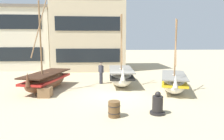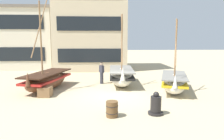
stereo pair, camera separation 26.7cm
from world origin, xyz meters
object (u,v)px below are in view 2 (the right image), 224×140
(fishing_boat_far_right, at_px, (174,82))
(capstan_winch, at_px, (156,105))
(cargo_crate, at_px, (45,92))
(harbor_building_main, at_px, (91,26))
(harbor_building_annex, at_px, (23,39))
(wooden_barrel, at_px, (112,109))
(fisherman_by_hull, at_px, (102,73))
(fishing_boat_near_left, at_px, (121,76))
(fishing_boat_centre_large, at_px, (47,80))

(fishing_boat_far_right, relative_size, capstan_winch, 4.52)
(fishing_boat_far_right, xyz_separation_m, cargo_crate, (-8.09, -0.86, -0.32))
(harbor_building_main, bearing_deg, fishing_boat_far_right, -62.44)
(harbor_building_annex, bearing_deg, capstan_winch, -54.43)
(wooden_barrel, bearing_deg, capstan_winch, 6.02)
(harbor_building_main, bearing_deg, capstan_winch, -76.80)
(harbor_building_main, bearing_deg, fisherman_by_hull, -82.14)
(wooden_barrel, bearing_deg, cargo_crate, 137.64)
(fisherman_by_hull, distance_m, harbor_building_main, 9.69)
(fishing_boat_near_left, xyz_separation_m, harbor_building_annex, (-10.92, 10.31, 2.86))
(fishing_boat_far_right, bearing_deg, harbor_building_annex, 138.60)
(fishing_boat_centre_large, height_order, capstan_winch, fishing_boat_centre_large)
(fishing_boat_centre_large, height_order, harbor_building_main, harbor_building_main)
(capstan_winch, bearing_deg, cargo_crate, 150.65)
(fishing_boat_far_right, bearing_deg, capstan_winch, -119.18)
(fishing_boat_near_left, bearing_deg, wooden_barrel, -99.05)
(fisherman_by_hull, relative_size, capstan_winch, 1.61)
(fishing_boat_centre_large, bearing_deg, capstan_winch, -39.99)
(fishing_boat_centre_large, height_order, cargo_crate, fishing_boat_centre_large)
(fishing_boat_far_right, xyz_separation_m, wooden_barrel, (-4.29, -4.32, -0.27))
(wooden_barrel, bearing_deg, fishing_boat_centre_large, 127.76)
(fishing_boat_centre_large, xyz_separation_m, capstan_winch, (6.15, -5.16, -0.23))
(wooden_barrel, bearing_deg, harbor_building_main, 95.95)
(capstan_winch, bearing_deg, fishing_boat_near_left, 98.61)
(fishing_boat_near_left, distance_m, wooden_barrel, 6.60)
(wooden_barrel, distance_m, harbor_building_annex, 19.77)
(cargo_crate, bearing_deg, wooden_barrel, -42.36)
(fishing_boat_centre_large, bearing_deg, harbor_building_annex, 116.57)
(wooden_barrel, xyz_separation_m, harbor_building_annex, (-9.88, 16.82, 3.19))
(fishing_boat_far_right, bearing_deg, harbor_building_main, 117.56)
(harbor_building_main, height_order, harbor_building_annex, harbor_building_main)
(fishing_boat_near_left, bearing_deg, fisherman_by_hull, 161.64)
(wooden_barrel, relative_size, harbor_building_main, 0.07)
(fishing_boat_far_right, distance_m, fisherman_by_hull, 5.43)
(fishing_boat_near_left, height_order, capstan_winch, fishing_boat_near_left)
(fishing_boat_far_right, xyz_separation_m, fisherman_by_hull, (-4.72, 2.68, 0.21))
(fisherman_by_hull, bearing_deg, wooden_barrel, -86.43)
(harbor_building_annex, bearing_deg, fishing_boat_far_right, -41.40)
(fishing_boat_near_left, xyz_separation_m, fishing_boat_centre_large, (-5.20, -1.14, -0.03))
(fishing_boat_near_left, relative_size, fisherman_by_hull, 3.09)
(fishing_boat_far_right, relative_size, cargo_crate, 6.65)
(fisherman_by_hull, distance_m, harbor_building_annex, 13.89)
(wooden_barrel, distance_m, harbor_building_main, 16.42)
(fishing_boat_centre_large, relative_size, fisherman_by_hull, 3.75)
(fisherman_by_hull, xyz_separation_m, harbor_building_annex, (-9.45, 9.82, 2.71))
(fisherman_by_hull, xyz_separation_m, cargo_crate, (-3.36, -3.53, -0.54))
(capstan_winch, bearing_deg, harbor_building_main, 103.20)
(fishing_boat_centre_large, distance_m, harbor_building_main, 11.46)
(wooden_barrel, bearing_deg, fishing_boat_near_left, 80.95)
(harbor_building_annex, bearing_deg, fishing_boat_near_left, -43.34)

